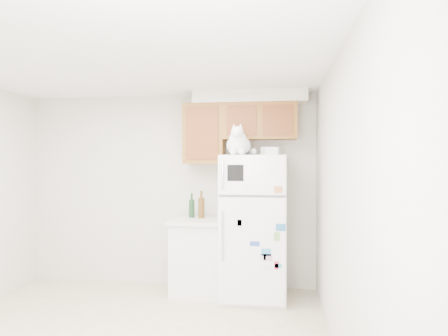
% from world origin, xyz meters
% --- Properties ---
extents(room_shell, '(3.84, 4.04, 2.52)m').
position_xyz_m(room_shell, '(0.12, 0.24, 1.67)').
color(room_shell, beige).
rests_on(room_shell, ground_plane).
extents(refrigerator, '(0.76, 0.78, 1.70)m').
position_xyz_m(refrigerator, '(1.14, 1.61, 0.85)').
color(refrigerator, white).
rests_on(refrigerator, ground_plane).
extents(base_counter, '(0.64, 0.64, 0.92)m').
position_xyz_m(base_counter, '(0.45, 1.68, 0.46)').
color(base_counter, white).
rests_on(base_counter, ground_plane).
extents(cat, '(0.34, 0.50, 0.35)m').
position_xyz_m(cat, '(0.97, 1.44, 1.83)').
color(cat, white).
rests_on(cat, refrigerator).
extents(storage_box_back, '(0.22, 0.19, 0.10)m').
position_xyz_m(storage_box_back, '(1.33, 1.64, 1.75)').
color(storage_box_back, white).
rests_on(storage_box_back, refrigerator).
extents(storage_box_front, '(0.17, 0.14, 0.09)m').
position_xyz_m(storage_box_front, '(1.36, 1.53, 1.74)').
color(storage_box_front, white).
rests_on(storage_box_front, refrigerator).
extents(bottle_green, '(0.07, 0.07, 0.31)m').
position_xyz_m(bottle_green, '(0.34, 1.80, 1.07)').
color(bottle_green, '#19381E').
rests_on(bottle_green, base_counter).
extents(bottle_amber, '(0.08, 0.08, 0.34)m').
position_xyz_m(bottle_amber, '(0.47, 1.77, 1.09)').
color(bottle_amber, '#593814').
rests_on(bottle_amber, base_counter).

